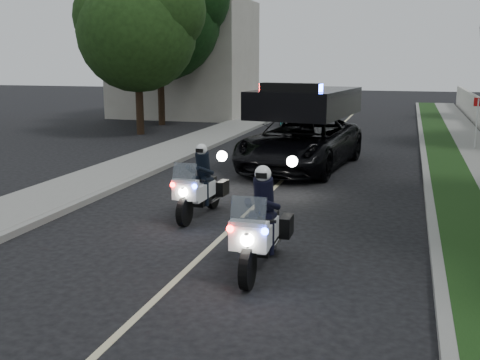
% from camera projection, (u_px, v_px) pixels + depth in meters
% --- Properties ---
extents(ground, '(120.00, 120.00, 0.00)m').
position_uv_depth(ground, '(161.00, 294.00, 8.71)').
color(ground, black).
rests_on(ground, ground).
extents(curb_right, '(0.20, 60.00, 0.15)m').
position_uv_depth(curb_right, '(426.00, 177.00, 16.94)').
color(curb_right, gray).
rests_on(curb_right, ground).
extents(grass_verge, '(1.20, 60.00, 0.16)m').
position_uv_depth(grass_verge, '(451.00, 179.00, 16.74)').
color(grass_verge, '#193814').
rests_on(grass_verge, ground).
extents(curb_left, '(0.20, 60.00, 0.15)m').
position_uv_depth(curb_left, '(172.00, 163.00, 19.21)').
color(curb_left, gray).
rests_on(curb_left, ground).
extents(sidewalk_left, '(2.00, 60.00, 0.16)m').
position_uv_depth(sidewalk_left, '(142.00, 162.00, 19.51)').
color(sidewalk_left, gray).
rests_on(sidewalk_left, ground).
extents(building_far, '(8.00, 6.00, 7.00)m').
position_uv_depth(building_far, '(184.00, 59.00, 35.14)').
color(building_far, '#A8A396').
rests_on(building_far, ground).
extents(lane_marking, '(0.12, 50.00, 0.01)m').
position_uv_depth(lane_marking, '(291.00, 172.00, 18.09)').
color(lane_marking, '#BFB78C').
rests_on(lane_marking, ground).
extents(police_moto_left, '(0.78, 1.99, 1.67)m').
position_uv_depth(police_moto_left, '(200.00, 216.00, 13.03)').
color(police_moto_left, white).
rests_on(police_moto_left, ground).
extents(police_moto_right, '(0.79, 2.12, 1.79)m').
position_uv_depth(police_moto_right, '(260.00, 269.00, 9.76)').
color(police_moto_right, white).
rests_on(police_moto_right, ground).
extents(police_suv, '(3.66, 6.53, 3.02)m').
position_uv_depth(police_suv, '(301.00, 168.00, 18.77)').
color(police_suv, black).
rests_on(police_suv, ground).
extents(bicycle, '(0.73, 1.61, 0.82)m').
position_uv_depth(bicycle, '(282.00, 125.00, 30.88)').
color(bicycle, black).
rests_on(bicycle, ground).
extents(cyclist, '(0.59, 0.40, 1.60)m').
position_uv_depth(cyclist, '(282.00, 125.00, 30.88)').
color(cyclist, black).
rests_on(cyclist, ground).
extents(sign_post, '(0.41, 0.41, 2.17)m').
position_uv_depth(sign_post, '(474.00, 152.00, 21.98)').
color(sign_post, '#B61E0D').
rests_on(sign_post, ground).
extents(tree_left_near, '(6.17, 6.17, 9.21)m').
position_uv_depth(tree_left_near, '(141.00, 134.00, 27.26)').
color(tree_left_near, '#204316').
rests_on(tree_left_near, ground).
extents(tree_left_far, '(8.52, 8.52, 10.87)m').
position_uv_depth(tree_left_far, '(162.00, 125.00, 31.14)').
color(tree_left_far, black).
rests_on(tree_left_far, ground).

